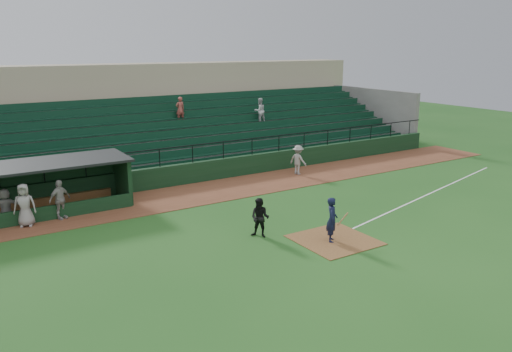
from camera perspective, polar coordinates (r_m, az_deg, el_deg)
ground at (r=21.80m, az=7.08°, el=-6.36°), size 90.00×90.00×0.00m
warning_track at (r=28.10m, az=-3.27°, el=-1.44°), size 40.00×4.00×0.03m
home_plate_dirt at (r=21.09m, az=8.81°, el=-7.12°), size 3.00×3.00×0.03m
foul_line at (r=28.06m, az=18.28°, el=-2.22°), size 17.49×4.44×0.01m
stadium_structure at (r=35.09m, az=-10.09°, el=5.40°), size 38.00×13.08×6.40m
dugout at (r=26.23m, az=-24.03°, el=-0.88°), size 8.90×3.20×2.42m
batter_at_plate at (r=20.65m, az=8.55°, el=-4.88°), size 1.18×0.81×1.86m
umpire at (r=20.92m, az=0.46°, el=-4.73°), size 0.99×1.03×1.66m
runner at (r=31.06m, az=4.76°, el=1.83°), size 0.98×1.31×1.80m
dugout_player_a at (r=24.64m, az=-21.20°, el=-2.48°), size 1.16×0.85×1.83m
dugout_player_b at (r=24.25m, az=-24.59°, el=-2.99°), size 1.08×0.88×1.91m
dugout_player_c at (r=24.95m, az=-26.33°, el=-3.06°), size 1.57×0.76×1.62m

